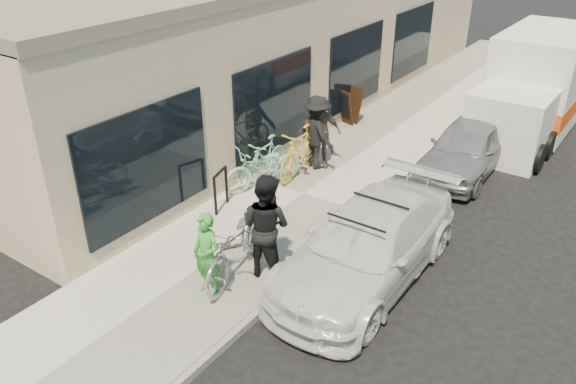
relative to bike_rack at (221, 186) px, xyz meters
The scene contains 17 objects.
ground 3.45m from the bike_rack, 25.65° to the right, with size 120.00×120.00×0.00m, color black.
sidewalk 1.95m from the bike_rack, 55.74° to the left, with size 3.00×34.00×0.15m, color #B9B3A6.
curb 3.08m from the bike_rack, 30.62° to the left, with size 0.12×34.00×0.13m, color gray.
storefront 7.04m from the bike_rack, 108.58° to the left, with size 3.60×20.00×4.22m.
bike_rack is the anchor object (origin of this frame).
sandwich_board 5.91m from the bike_rack, 92.94° to the left, with size 0.76×0.77×1.00m.
sedan_white 3.51m from the bike_rack, ahead, with size 1.90×4.59×1.37m.
sedan_silver 6.04m from the bike_rack, 54.82° to the left, with size 1.50×3.72×1.27m, color gray.
moving_truck 9.51m from the bike_rack, 64.62° to the left, with size 2.19×5.62×2.74m.
tandem_bike 2.32m from the bike_rack, 42.00° to the right, with size 0.77×2.21×1.16m, color #AAAAAC.
woman_rider 2.82m from the bike_rack, 53.57° to the right, with size 0.54×0.35×1.47m, color green.
man_standing 2.52m from the bike_rack, 31.22° to the right, with size 0.92×0.71×1.89m, color black.
cruiser_bike_a 1.67m from the bike_rack, 92.95° to the left, with size 0.46×1.64×0.98m, color #89CCB5.
cruiser_bike_b 1.30m from the bike_rack, 83.89° to the left, with size 0.66×1.90×1.00m, color #89CCB5.
cruiser_bike_c 2.36m from the bike_rack, 79.18° to the left, with size 0.54×1.90×1.14m, color gold.
bystander_a 2.93m from the bike_rack, 79.11° to the left, with size 1.15×0.66×1.77m, color black.
bystander_b 3.01m from the bike_rack, 79.03° to the left, with size 1.00×0.42×1.71m, color brown.
Camera 1 is at (3.92, -6.20, 5.99)m, focal length 35.00 mm.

